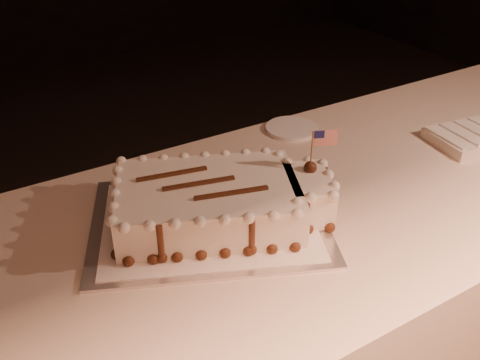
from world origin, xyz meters
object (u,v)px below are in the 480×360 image
sheet_cake (221,201)px  side_plate (292,129)px  banquet_table (293,316)px  napkin_stack (473,137)px  cake_board (209,221)px

sheet_cake → side_plate: (0.40, 0.29, -0.05)m
banquet_table → napkin_stack: 0.71m
banquet_table → side_plate: 0.53m
banquet_table → side_plate: side_plate is taller
cake_board → napkin_stack: size_ratio=2.04×
side_plate → banquet_table: bearing=-122.3°
sheet_cake → side_plate: size_ratio=3.32×
cake_board → side_plate: size_ratio=3.35×
cake_board → sheet_cake: size_ratio=1.01×
side_plate → napkin_stack: bearing=-39.8°
napkin_stack → side_plate: bearing=140.2°
side_plate → cake_board: bearing=-146.9°
cake_board → napkin_stack: 0.82m
sheet_cake → banquet_table: bearing=-7.2°
banquet_table → cake_board: 0.44m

